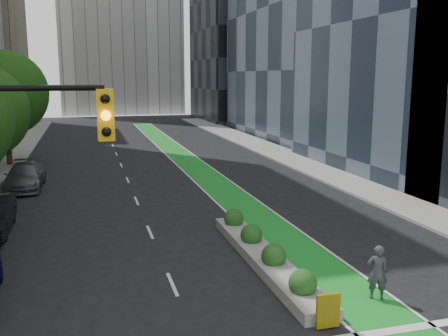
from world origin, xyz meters
TOP-DOWN VIEW (x-y plane):
  - sidewalk_right at (11.80, 25.00)m, footprint 3.60×90.00m
  - bike_lane_paint at (3.00, 30.00)m, footprint 2.20×70.00m
  - building_dark_end at (20.00, 68.00)m, footprint 14.00×18.00m
  - tree_far at (-11.00, 32.00)m, footprint 6.60×6.60m
  - median_planter at (1.20, 7.04)m, footprint 1.20×10.26m
  - cyclist at (3.61, 3.16)m, footprint 0.77×0.65m
  - parked_car_left_far at (-8.96, 23.10)m, footprint 2.33×5.47m

SIDE VIEW (x-z plane):
  - bike_lane_paint at x=3.00m, z-range 0.00..0.01m
  - sidewalk_right at x=11.80m, z-range 0.00..0.15m
  - median_planter at x=1.20m, z-range -0.18..0.92m
  - parked_car_left_far at x=-8.96m, z-range 0.00..1.57m
  - cyclist at x=3.61m, z-range 0.00..1.79m
  - tree_far at x=-11.00m, z-range 1.19..10.20m
  - building_dark_end at x=20.00m, z-range 0.00..28.00m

